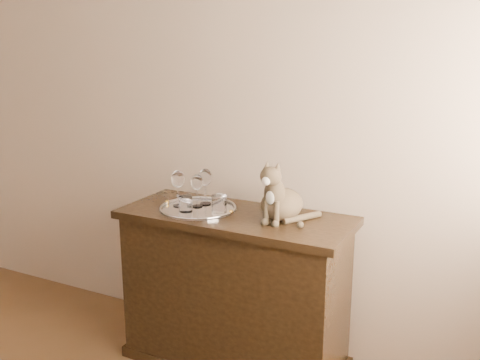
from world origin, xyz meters
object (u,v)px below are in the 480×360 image
object	(u,v)px
sideboard	(235,290)
cat	(282,189)
wine_glass_b	(205,187)
wine_glass_c	(178,188)
tumbler_b	(186,204)
tumbler_c	(219,204)
wine_glass_d	(197,191)
tray	(198,209)

from	to	relation	value
sideboard	cat	world-z (taller)	cat
wine_glass_b	wine_glass_c	distance (m)	0.14
sideboard	cat	size ratio (longest dim) A/B	3.88
sideboard	wine_glass_c	world-z (taller)	wine_glass_c
tumbler_b	tumbler_c	size ratio (longest dim) A/B	0.90
wine_glass_d	cat	xyz separation A→B (m)	(0.47, 0.03, 0.06)
wine_glass_d	tumbler_b	distance (m)	0.11
wine_glass_c	cat	bearing A→B (deg)	6.60
sideboard	tumbler_c	distance (m)	0.48
tumbler_b	tumbler_c	xyz separation A→B (m)	(0.16, 0.07, 0.00)
tray	tumbler_c	distance (m)	0.14
tumbler_c	wine_glass_d	bearing A→B (deg)	167.95
wine_glass_c	wine_glass_d	distance (m)	0.10
cat	wine_glass_d	bearing A→B (deg)	-170.71
wine_glass_b	sideboard	bearing A→B (deg)	-15.77
tumbler_c	tumbler_b	bearing A→B (deg)	-155.94
wine_glass_c	wine_glass_d	size ratio (longest dim) A/B	1.10
sideboard	wine_glass_b	bearing A→B (deg)	164.23
tray	cat	bearing A→B (deg)	8.03
tumbler_b	tumbler_c	bearing A→B (deg)	24.06
sideboard	wine_glass_b	distance (m)	0.57
sideboard	wine_glass_c	xyz separation A→B (m)	(-0.32, -0.03, 0.53)
tray	sideboard	bearing A→B (deg)	8.44
tumbler_c	wine_glass_b	bearing A→B (deg)	146.28
wine_glass_b	tumbler_c	world-z (taller)	wine_glass_b
tumbler_c	tray	bearing A→B (deg)	179.47
sideboard	wine_glass_d	bearing A→B (deg)	179.75
wine_glass_c	wine_glass_d	xyz separation A→B (m)	(0.10, 0.03, -0.01)
cat	tray	bearing A→B (deg)	-166.56
wine_glass_d	wine_glass_b	bearing A→B (deg)	75.53
wine_glass_b	cat	world-z (taller)	cat
wine_glass_b	cat	distance (m)	0.46
tumbler_b	tray	bearing A→B (deg)	67.47
sideboard	tumbler_c	bearing A→B (deg)	-157.34
tumbler_b	sideboard	bearing A→B (deg)	23.61
wine_glass_b	tumbler_b	world-z (taller)	wine_glass_b
wine_glass_c	cat	xyz separation A→B (m)	(0.56, 0.07, 0.05)
tray	tumbler_c	bearing A→B (deg)	-0.53
tray	tumbler_c	size ratio (longest dim) A/B	4.52
wine_glass_b	wine_glass_c	bearing A→B (deg)	-140.40
tray	wine_glass_d	distance (m)	0.10
sideboard	cat	distance (m)	0.63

